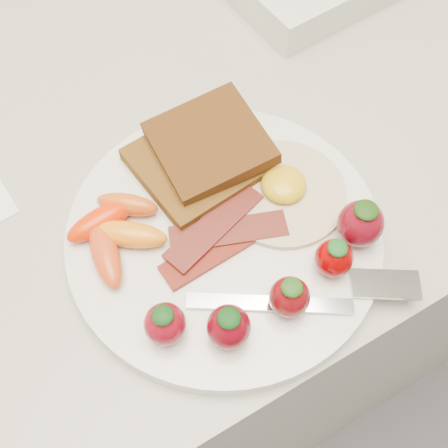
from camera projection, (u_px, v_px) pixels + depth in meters
counter at (162, 300)px, 0.95m from camera, size 2.00×0.60×0.90m
plate at (224, 235)px, 0.48m from camera, size 0.27×0.27×0.02m
toast_lower at (195, 163)px, 0.50m from camera, size 0.11×0.11×0.01m
toast_upper at (209, 143)px, 0.50m from camera, size 0.10×0.10×0.02m
fried_egg at (283, 190)px, 0.49m from camera, size 0.15×0.15×0.02m
bacon_strips at (220, 236)px, 0.47m from camera, size 0.12×0.07×0.01m
baby_carrots at (115, 230)px, 0.47m from camera, size 0.09×0.09×0.02m
strawberries at (286, 278)px, 0.43m from camera, size 0.21×0.06×0.05m
fork at (323, 295)px, 0.44m from camera, size 0.18×0.10×0.00m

